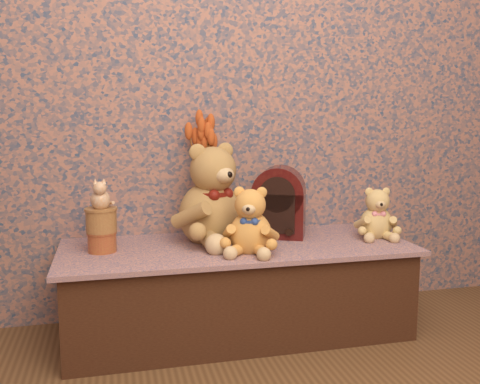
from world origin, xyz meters
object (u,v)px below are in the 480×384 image
(teddy_large, at_px, (210,189))
(teddy_medium, at_px, (251,217))
(teddy_small, at_px, (376,211))
(ceramic_vase, at_px, (205,214))
(biscuit_tin_lower, at_px, (102,242))
(cat_figurine, at_px, (100,193))
(cathedral_radio, at_px, (279,202))

(teddy_large, distance_m, teddy_medium, 0.27)
(teddy_medium, relative_size, teddy_small, 1.17)
(ceramic_vase, relative_size, biscuit_tin_lower, 1.78)
(ceramic_vase, height_order, cat_figurine, cat_figurine)
(teddy_small, xyz_separation_m, cathedral_radio, (-0.43, 0.13, 0.04))
(teddy_large, bearing_deg, cathedral_radio, -20.97)
(teddy_small, height_order, cat_figurine, cat_figurine)
(teddy_small, bearing_deg, teddy_medium, -157.30)
(teddy_medium, height_order, biscuit_tin_lower, teddy_medium)
(teddy_small, relative_size, ceramic_vase, 1.21)
(cat_figurine, bearing_deg, biscuit_tin_lower, 0.00)
(teddy_large, xyz_separation_m, teddy_medium, (0.12, -0.22, -0.09))
(teddy_medium, distance_m, biscuit_tin_lower, 0.62)
(cathedral_radio, bearing_deg, teddy_large, -152.72)
(ceramic_vase, bearing_deg, teddy_small, -15.45)
(teddy_large, height_order, biscuit_tin_lower, teddy_large)
(teddy_small, bearing_deg, cathedral_radio, 175.72)
(cathedral_radio, distance_m, cat_figurine, 0.81)
(ceramic_vase, distance_m, biscuit_tin_lower, 0.50)
(cathedral_radio, distance_m, biscuit_tin_lower, 0.81)
(teddy_small, bearing_deg, ceramic_vase, 176.93)
(biscuit_tin_lower, bearing_deg, ceramic_vase, 21.15)
(biscuit_tin_lower, bearing_deg, teddy_medium, -13.77)
(ceramic_vase, distance_m, cat_figurine, 0.52)
(teddy_large, bearing_deg, teddy_medium, -85.15)
(teddy_small, bearing_deg, teddy_large, -175.89)
(ceramic_vase, xyz_separation_m, biscuit_tin_lower, (-0.46, -0.18, -0.06))
(teddy_large, xyz_separation_m, ceramic_vase, (-0.01, 0.10, -0.13))
(teddy_medium, height_order, cathedral_radio, cathedral_radio)
(biscuit_tin_lower, bearing_deg, teddy_small, -1.48)
(teddy_large, height_order, cat_figurine, teddy_large)
(teddy_large, bearing_deg, ceramic_vase, 70.70)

